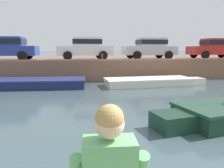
{
  "coord_description": "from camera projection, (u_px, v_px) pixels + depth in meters",
  "views": [
    {
      "loc": [
        -1.7,
        -1.97,
        2.16
      ],
      "look_at": [
        -0.66,
        4.22,
        1.14
      ],
      "focal_mm": 35.0,
      "sensor_mm": 36.0,
      "label": 1
    }
  ],
  "objects": [
    {
      "name": "car_leftmost_blue",
      "position": [
        6.0,
        47.0,
        14.67
      ],
      "size": [
        4.18,
        2.05,
        1.54
      ],
      "color": "#233893",
      "rests_on": "far_quay_wall"
    },
    {
      "name": "mooring_bollard_mid",
      "position": [
        102.0,
        57.0,
        14.25
      ],
      "size": [
        0.15,
        0.15,
        0.45
      ],
      "color": "#2D2B28",
      "rests_on": "far_quay_wall"
    },
    {
      "name": "far_wall_coping",
      "position": [
        102.0,
        60.0,
        14.15
      ],
      "size": [
        60.0,
        0.24,
        0.08
      ],
      "primitive_type": "cube",
      "color": "#9F6C52",
      "rests_on": "far_quay_wall"
    },
    {
      "name": "far_quay_wall",
      "position": [
        97.0,
        68.0,
        17.07
      ],
      "size": [
        60.0,
        6.0,
        1.4
      ],
      "primitive_type": "cube",
      "color": "brown",
      "rests_on": "ground"
    },
    {
      "name": "boat_moored_west_navy",
      "position": [
        36.0,
        83.0,
        12.18
      ],
      "size": [
        5.97,
        2.26,
        0.5
      ],
      "color": "navy",
      "rests_on": "ground"
    },
    {
      "name": "car_left_inner_white",
      "position": [
        85.0,
        47.0,
        15.54
      ],
      "size": [
        3.9,
        2.06,
        1.54
      ],
      "color": "white",
      "rests_on": "far_quay_wall"
    },
    {
      "name": "ground_plane",
      "position": [
        121.0,
        105.0,
        8.4
      ],
      "size": [
        400.0,
        400.0,
        0.0
      ],
      "primitive_type": "plane",
      "color": "#3D5156"
    },
    {
      "name": "boat_moored_central_cream",
      "position": [
        152.0,
        82.0,
        12.88
      ],
      "size": [
        6.15,
        2.06,
        0.46
      ],
      "color": "silver",
      "rests_on": "ground"
    },
    {
      "name": "car_centre_silver",
      "position": [
        150.0,
        48.0,
        16.32
      ],
      "size": [
        3.92,
        1.98,
        1.54
      ],
      "color": "#B7BABC",
      "rests_on": "far_quay_wall"
    },
    {
      "name": "car_right_inner_red",
      "position": [
        215.0,
        48.0,
        17.2
      ],
      "size": [
        4.04,
        1.99,
        1.54
      ],
      "color": "#B2231E",
      "rests_on": "far_quay_wall"
    }
  ]
}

